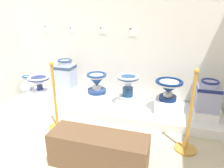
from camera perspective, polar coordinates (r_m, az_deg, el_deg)
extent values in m
cube|color=white|center=(3.75, 2.27, 18.96)|extent=(4.32, 0.06, 3.25)
cube|color=white|center=(3.66, 0.05, -6.33)|extent=(3.53, 0.87, 0.14)
cube|color=white|center=(4.29, -18.94, -2.11)|extent=(0.30, 0.30, 0.04)
cylinder|color=#ACB3D5|center=(4.27, -19.00, -1.59)|extent=(0.22, 0.22, 0.04)
cylinder|color=navy|center=(4.25, -19.09, -0.84)|extent=(0.11, 0.11, 0.08)
cone|color=#ACB3D5|center=(4.21, -19.27, 0.70)|extent=(0.40, 0.40, 0.16)
cylinder|color=navy|center=(4.20, -19.36, 1.48)|extent=(0.39, 0.39, 0.03)
torus|color=#ACB3D5|center=(4.19, -19.39, 1.74)|extent=(0.41, 0.41, 0.04)
cylinder|color=navy|center=(4.19, -19.39, 1.68)|extent=(0.28, 0.28, 0.01)
cube|color=white|center=(3.99, -12.11, -1.83)|extent=(0.29, 0.31, 0.21)
cube|color=#AEBEE1|center=(3.89, -12.42, 2.25)|extent=(0.30, 0.28, 0.39)
cube|color=navy|center=(3.85, -12.60, 4.52)|extent=(0.31, 0.29, 0.05)
cylinder|color=#AEBEE1|center=(3.83, -12.69, 5.65)|extent=(0.23, 0.23, 0.09)
torus|color=navy|center=(3.82, -12.74, 6.28)|extent=(0.26, 0.26, 0.04)
cube|color=white|center=(3.68, -4.08, -3.55)|extent=(0.29, 0.35, 0.17)
cylinder|color=navy|center=(3.64, -4.13, -1.85)|extent=(0.32, 0.32, 0.06)
cylinder|color=white|center=(3.62, -4.15, -0.97)|extent=(0.15, 0.15, 0.06)
cone|color=navy|center=(3.57, -4.20, 0.98)|extent=(0.33, 0.33, 0.20)
cylinder|color=white|center=(3.55, -4.24, 2.22)|extent=(0.32, 0.32, 0.03)
torus|color=navy|center=(3.54, -4.24, 2.53)|extent=(0.34, 0.34, 0.04)
cylinder|color=white|center=(3.54, -4.24, 2.45)|extent=(0.23, 0.23, 0.01)
cube|color=white|center=(3.56, 4.23, -4.96)|extent=(0.34, 0.36, 0.11)
cylinder|color=silver|center=(3.53, 4.26, -3.70)|extent=(0.28, 0.28, 0.06)
cylinder|color=navy|center=(3.48, 4.31, -2.10)|extent=(0.17, 0.17, 0.15)
cone|color=silver|center=(3.42, 4.38, 0.56)|extent=(0.35, 0.35, 0.19)
cylinder|color=navy|center=(3.40, 4.41, 1.75)|extent=(0.34, 0.34, 0.03)
torus|color=silver|center=(3.39, 4.42, 2.07)|extent=(0.36, 0.36, 0.04)
cylinder|color=navy|center=(3.39, 4.42, 1.99)|extent=(0.25, 0.25, 0.01)
cube|color=white|center=(3.46, 14.74, -5.64)|extent=(0.37, 0.35, 0.20)
cylinder|color=navy|center=(3.40, 14.93, -3.65)|extent=(0.27, 0.27, 0.07)
cylinder|color=white|center=(3.38, 15.02, -2.74)|extent=(0.14, 0.14, 0.05)
cone|color=navy|center=(3.34, 15.19, -0.89)|extent=(0.42, 0.42, 0.18)
cylinder|color=white|center=(3.31, 15.30, 0.27)|extent=(0.41, 0.41, 0.03)
torus|color=navy|center=(3.31, 15.34, 0.60)|extent=(0.42, 0.42, 0.04)
cylinder|color=white|center=(3.31, 15.33, 0.52)|extent=(0.29, 0.29, 0.01)
cube|color=white|center=(3.52, 24.00, -7.15)|extent=(0.34, 0.38, 0.11)
cube|color=#9FA4CC|center=(3.42, 24.57, -3.53)|extent=(0.33, 0.27, 0.38)
cube|color=navy|center=(3.37, 24.94, -1.13)|extent=(0.34, 0.28, 0.05)
cylinder|color=#9FA4CC|center=(3.34, 25.12, 0.02)|extent=(0.24, 0.24, 0.07)
torus|color=navy|center=(3.33, 25.21, 0.62)|extent=(0.26, 0.26, 0.04)
cube|color=white|center=(4.32, -17.31, 14.14)|extent=(0.10, 0.01, 0.15)
cube|color=slate|center=(4.33, -17.76, 14.73)|extent=(0.02, 0.01, 0.02)
cube|color=white|center=(4.05, -10.73, 14.32)|extent=(0.11, 0.01, 0.11)
cube|color=slate|center=(4.06, -11.24, 14.77)|extent=(0.02, 0.01, 0.02)
cube|color=white|center=(3.82, -2.40, 14.46)|extent=(0.14, 0.01, 0.13)
cube|color=slate|center=(3.83, -3.06, 15.05)|extent=(0.02, 0.01, 0.02)
cube|color=white|center=(3.68, 5.73, 14.01)|extent=(0.12, 0.01, 0.16)
cube|color=#5B9E4C|center=(3.68, 5.13, 14.76)|extent=(0.02, 0.01, 0.02)
cylinder|color=navy|center=(4.65, -21.84, -2.66)|extent=(0.17, 0.17, 0.03)
ellipsoid|color=silver|center=(4.60, -22.06, -1.04)|extent=(0.26, 0.26, 0.25)
cylinder|color=silver|center=(4.55, -22.37, 1.17)|extent=(0.11, 0.11, 0.12)
torus|color=navy|center=(4.53, -22.47, 1.90)|extent=(0.15, 0.15, 0.02)
cylinder|color=gold|center=(3.31, -14.54, -11.28)|extent=(0.27, 0.27, 0.02)
cylinder|color=gold|center=(3.09, -15.31, -3.64)|extent=(0.04, 0.04, 0.93)
sphere|color=gold|center=(2.93, -16.18, 5.29)|extent=(0.06, 0.06, 0.06)
cylinder|color=gold|center=(2.93, 19.35, -16.33)|extent=(0.27, 0.27, 0.02)
cylinder|color=gold|center=(2.67, 20.59, -7.51)|extent=(0.04, 0.04, 0.98)
sphere|color=gold|center=(2.49, 22.04, 3.27)|extent=(0.06, 0.06, 0.06)
cube|color=brown|center=(2.45, -3.66, -17.59)|extent=(1.10, 0.36, 0.40)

